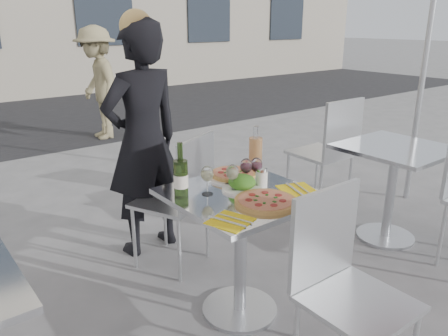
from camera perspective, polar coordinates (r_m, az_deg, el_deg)
ground at (r=2.71m, az=2.05°, el=-18.10°), size 80.00×80.00×0.00m
main_table at (r=2.43m, az=2.20°, el=-7.85°), size 0.72×0.72×0.75m
side_table_right at (r=3.52m, az=21.21°, el=-0.63°), size 0.72×0.72×0.75m
chair_far at (r=2.90m, az=-5.49°, el=-3.08°), size 0.57×0.57×0.94m
chair_near at (r=2.06m, az=15.13°, el=-13.42°), size 0.43×0.44×0.93m
side_chair_rfar at (r=3.91m, az=13.71°, el=2.87°), size 0.47×0.49×1.01m
woman_diner at (r=3.11m, az=-10.53°, el=3.43°), size 0.63×0.45×1.65m
pedestrian_b at (r=6.56m, az=-16.12°, el=10.57°), size 0.69×1.08×1.59m
pizza_near at (r=2.22m, az=5.45°, el=-4.31°), size 0.32×0.32×0.02m
pizza_far at (r=2.57m, az=1.22°, el=-0.90°), size 0.31×0.31×0.03m
salad_plate at (r=2.38m, az=2.37°, el=-2.03°), size 0.22×0.22×0.09m
wine_bottle at (r=2.26m, az=-5.66°, el=-1.11°), size 0.07×0.08×0.29m
carafe at (r=2.62m, az=4.14°, el=1.78°), size 0.08×0.08×0.29m
sugar_shaker at (r=2.42m, az=4.94°, el=-1.28°), size 0.06×0.06×0.11m
wineglass_white_a at (r=2.29m, az=-2.21°, el=-0.89°), size 0.07×0.07×0.16m
wineglass_white_b at (r=2.31m, az=1.11°, el=-0.68°), size 0.07×0.07×0.16m
wineglass_red_a at (r=2.42m, az=2.91°, el=0.16°), size 0.07×0.07×0.16m
wineglass_red_b at (r=2.44m, az=4.25°, el=0.28°), size 0.07×0.07×0.16m
napkin_left at (r=2.02m, az=0.81°, el=-6.92°), size 0.23×0.23×0.01m
napkin_right at (r=2.42m, az=9.52°, el=-2.74°), size 0.23×0.23×0.01m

